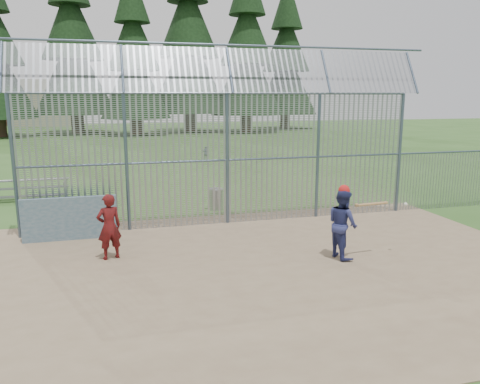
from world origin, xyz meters
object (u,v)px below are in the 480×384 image
object	(u,v)px
dugout_wall	(70,219)
trash_can	(216,199)
batter	(343,224)
onlooker	(109,227)
bleacher	(27,189)

from	to	relation	value
dugout_wall	trash_can	distance (m)	5.25
batter	trash_can	xyz separation A→B (m)	(-1.93, 5.71, -0.49)
dugout_wall	onlooker	distance (m)	2.16
batter	bleacher	distance (m)	12.58
bleacher	onlooker	bearing A→B (deg)	-68.25
batter	dugout_wall	bearing A→B (deg)	56.79
onlooker	bleacher	bearing A→B (deg)	-85.05
bleacher	batter	bearing A→B (deg)	-46.80
onlooker	trash_can	size ratio (longest dim) A/B	1.97
onlooker	dugout_wall	bearing A→B (deg)	-77.14
onlooker	bleacher	size ratio (longest dim) A/B	0.54
trash_can	bleacher	size ratio (longest dim) A/B	0.27
trash_can	bleacher	xyz separation A→B (m)	(-6.67, 3.46, 0.03)
batter	trash_can	size ratio (longest dim) A/B	2.07
batter	trash_can	world-z (taller)	batter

